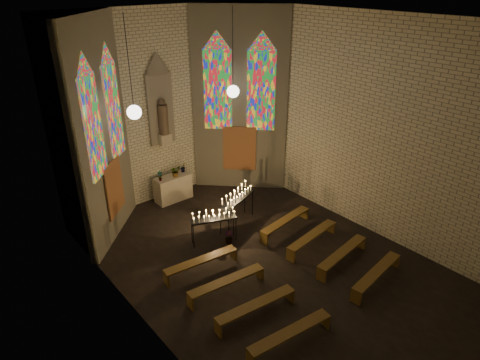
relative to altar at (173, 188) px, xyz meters
name	(u,v)px	position (x,y,z in m)	size (l,w,h in m)	color
floor	(271,266)	(0.00, -5.45, -0.50)	(12.00, 12.00, 0.00)	black
room	(201,121)	(0.00, -2.08, 3.22)	(8.22, 12.43, 7.00)	beige
altar	(173,188)	(0.00, 0.00, 0.00)	(1.40, 0.60, 1.00)	beige
flower_vase_left	(160,176)	(-0.55, -0.05, 0.70)	(0.21, 0.14, 0.39)	#4C723F
flower_vase_center	(175,171)	(0.10, -0.08, 0.71)	(0.38, 0.33, 0.43)	#4C723F
flower_vase_right	(183,167)	(0.54, 0.06, 0.70)	(0.22, 0.18, 0.40)	#4C723F
aisle_flower_pot	(229,237)	(-0.21, -3.69, -0.28)	(0.24, 0.24, 0.43)	#4C723F
votive_stand_left	(214,217)	(-0.52, -3.32, 0.45)	(1.52, 0.91, 1.10)	black
votive_stand_right	(237,197)	(0.74, -2.96, 0.59)	(1.76, 0.96, 1.27)	black
pew_left_0	(201,262)	(-1.74, -4.32, -0.14)	(2.31, 0.59, 0.44)	brown
pew_right_0	(285,221)	(1.74, -4.32, -0.14)	(2.31, 0.59, 0.44)	brown
pew_left_1	(227,282)	(-1.74, -5.52, -0.14)	(2.31, 0.59, 0.44)	brown
pew_right_1	(312,236)	(1.74, -5.52, -0.14)	(2.31, 0.59, 0.44)	brown
pew_left_2	(256,306)	(-1.74, -6.72, -0.14)	(2.31, 0.59, 0.44)	brown
pew_right_2	(342,254)	(1.74, -6.72, -0.14)	(2.31, 0.59, 0.44)	brown
pew_left_3	(290,334)	(-1.74, -7.92, -0.14)	(2.31, 0.59, 0.44)	brown
pew_right_3	(377,273)	(1.74, -7.92, -0.14)	(2.31, 0.59, 0.44)	brown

